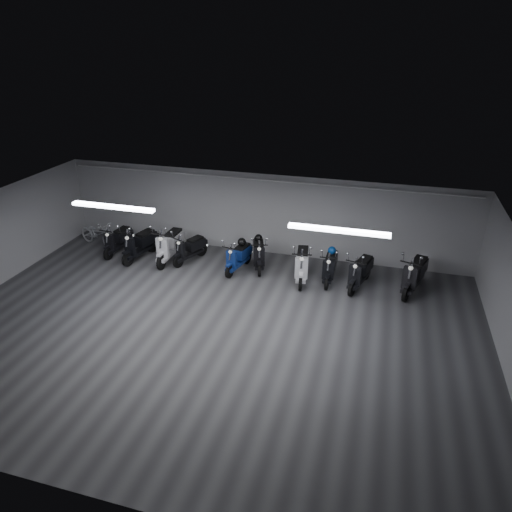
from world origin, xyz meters
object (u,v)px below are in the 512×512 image
(scooter_0, at_px, (117,236))
(scooter_8, at_px, (361,267))
(scooter_7, at_px, (330,262))
(scooter_9, at_px, (415,269))
(scooter_3, at_px, (189,245))
(helmet_2, at_px, (259,238))
(helmet_0, at_px, (242,242))
(scooter_4, at_px, (238,253))
(scooter_6, at_px, (302,259))
(scooter_1, at_px, (139,239))
(helmet_1, at_px, (332,250))
(scooter_5, at_px, (259,249))
(scooter_2, at_px, (169,240))
(bicycle, at_px, (97,231))

(scooter_0, bearing_deg, scooter_8, 3.73)
(scooter_7, height_order, scooter_8, scooter_8)
(scooter_8, height_order, scooter_9, scooter_9)
(scooter_3, height_order, scooter_9, scooter_9)
(helmet_2, bearing_deg, helmet_0, -139.41)
(scooter_7, distance_m, scooter_8, 0.94)
(scooter_4, height_order, scooter_6, scooter_6)
(scooter_0, distance_m, scooter_1, 0.99)
(scooter_7, bearing_deg, helmet_2, 168.13)
(scooter_6, relative_size, scooter_9, 0.96)
(helmet_1, bearing_deg, helmet_0, -177.52)
(scooter_9, bearing_deg, scooter_6, -159.23)
(scooter_1, bearing_deg, scooter_5, 19.02)
(scooter_7, relative_size, helmet_1, 6.92)
(scooter_5, height_order, scooter_7, scooter_5)
(scooter_2, height_order, helmet_0, scooter_2)
(scooter_5, distance_m, scooter_6, 1.56)
(scooter_8, relative_size, bicycle, 1.06)
(helmet_1, bearing_deg, helmet_2, 173.82)
(scooter_3, relative_size, scooter_5, 0.94)
(scooter_8, relative_size, helmet_0, 6.64)
(scooter_3, relative_size, scooter_7, 0.96)
(scooter_2, relative_size, helmet_1, 8.06)
(helmet_1, bearing_deg, scooter_8, -23.70)
(scooter_9, relative_size, helmet_1, 7.98)
(scooter_8, bearing_deg, helmet_1, 172.40)
(scooter_0, xyz_separation_m, scooter_6, (6.49, -0.20, 0.07))
(scooter_1, xyz_separation_m, scooter_4, (3.46, 0.07, -0.08))
(scooter_2, xyz_separation_m, helmet_1, (5.33, 0.27, 0.17))
(scooter_2, distance_m, scooter_8, 6.26)
(scooter_3, xyz_separation_m, scooter_8, (5.59, -0.24, 0.06))
(scooter_2, relative_size, scooter_8, 1.11)
(scooter_3, relative_size, helmet_0, 6.07)
(scooter_5, bearing_deg, scooter_0, 165.62)
(scooter_0, relative_size, bicycle, 1.01)
(scooter_0, xyz_separation_m, scooter_8, (8.25, -0.19, 0.03))
(scooter_9, bearing_deg, scooter_4, -161.09)
(scooter_2, xyz_separation_m, scooter_3, (0.67, 0.10, -0.13))
(scooter_0, height_order, helmet_0, scooter_0)
(scooter_8, xyz_separation_m, scooter_9, (1.54, 0.17, 0.07))
(helmet_1, relative_size, helmet_2, 0.96)
(scooter_6, bearing_deg, scooter_7, 3.74)
(scooter_6, xyz_separation_m, bicycle, (-7.53, 0.56, -0.16))
(scooter_2, distance_m, scooter_3, 0.69)
(scooter_2, xyz_separation_m, scooter_9, (7.80, 0.03, -0.01))
(scooter_9, relative_size, bicycle, 1.17)
(scooter_2, xyz_separation_m, bicycle, (-3.03, 0.41, -0.20))
(scooter_5, relative_size, scooter_7, 1.02)
(scooter_4, xyz_separation_m, scooter_6, (2.07, -0.06, 0.09))
(scooter_2, bearing_deg, helmet_1, 3.54)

